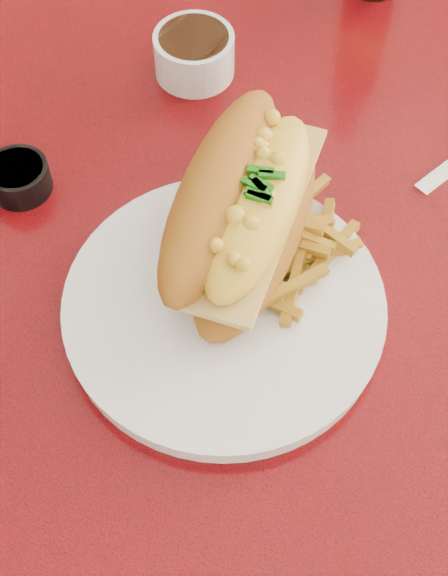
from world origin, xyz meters
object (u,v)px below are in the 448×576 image
gravy_ramekin (194,53)px  mac_hoagie (244,208)px  booth_bench_far (54,57)px  sauce_cup_left (19,177)px  dinner_plate (224,307)px  fork (266,253)px  diner_table (311,256)px

gravy_ramekin → mac_hoagie: bearing=-110.1°
booth_bench_far → mac_hoagie: bearing=-98.4°
sauce_cup_left → booth_bench_far: bearing=69.3°
dinner_plate → mac_hoagie: mac_hoagie is taller
fork → booth_bench_far: bearing=-39.8°
diner_table → mac_hoagie: size_ratio=4.92×
booth_bench_far → dinner_plate: booth_bench_far is taller
diner_table → gravy_ramekin: (-0.05, 0.17, 0.19)m
mac_hoagie → fork: 0.05m
dinner_plate → mac_hoagie: 0.08m
booth_bench_far → gravy_ramekin: booth_bench_far is taller
diner_table → gravy_ramekin: size_ratio=14.59×
sauce_cup_left → gravy_ramekin: bearing=13.0°
dinner_plate → fork: (0.06, 0.02, 0.01)m
mac_hoagie → gravy_ramekin: 0.24m
fork → sauce_cup_left: bearing=4.9°
dinner_plate → sauce_cup_left: 0.23m
booth_bench_far → fork: (-0.12, -0.88, 0.50)m
dinner_plate → mac_hoagie: size_ratio=1.40×
booth_bench_far → fork: booth_bench_far is taller
diner_table → fork: 0.23m
mac_hoagie → sauce_cup_left: 0.22m
fork → gravy_ramekin: bearing=-48.6°
dinner_plate → fork: size_ratio=2.96×
dinner_plate → diner_table: bearing=28.8°
booth_bench_far → gravy_ramekin: bearing=-94.2°
diner_table → sauce_cup_left: 0.34m
booth_bench_far → dinner_plate: 1.05m
diner_table → sauce_cup_left: bearing=155.7°
diner_table → mac_hoagie: bearing=-158.3°
mac_hoagie → gravy_ramekin: bearing=30.9°
mac_hoagie → gravy_ramekin: mac_hoagie is taller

